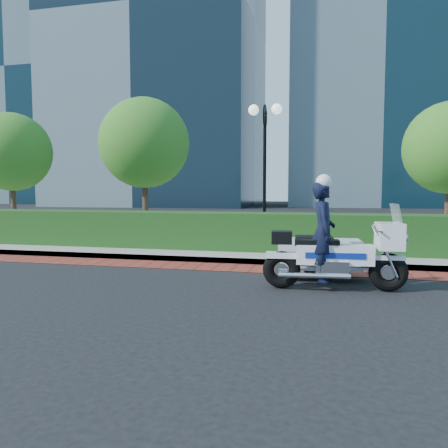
% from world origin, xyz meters
% --- Properties ---
extents(ground, '(120.00, 120.00, 0.00)m').
position_xyz_m(ground, '(0.00, 0.00, 0.00)').
color(ground, black).
rests_on(ground, ground).
extents(brick_strip, '(60.00, 1.00, 0.01)m').
position_xyz_m(brick_strip, '(0.00, 1.50, 0.01)').
color(brick_strip, maroon).
rests_on(brick_strip, ground).
extents(sidewalk, '(60.00, 8.00, 0.15)m').
position_xyz_m(sidewalk, '(0.00, 6.00, 0.07)').
color(sidewalk, gray).
rests_on(sidewalk, ground).
extents(hedge_main, '(18.00, 1.20, 1.00)m').
position_xyz_m(hedge_main, '(0.00, 3.60, 0.65)').
color(hedge_main, black).
rests_on(hedge_main, sidewalk).
extents(lamppost, '(1.02, 0.70, 4.21)m').
position_xyz_m(lamppost, '(1.00, 5.20, 2.96)').
color(lamppost, black).
rests_on(lamppost, sidewalk).
extents(tree_a, '(3.00, 3.00, 4.58)m').
position_xyz_m(tree_a, '(-9.00, 6.50, 3.22)').
color(tree_a, '#332319').
rests_on(tree_a, sidewalk).
extents(tree_b, '(3.20, 3.20, 4.89)m').
position_xyz_m(tree_b, '(-3.50, 6.50, 3.43)').
color(tree_b, '#332319').
rests_on(tree_b, sidewalk).
extents(tower_left, '(22.00, 16.00, 40.00)m').
position_xyz_m(tower_left, '(-16.00, 40.00, 20.00)').
color(tower_left, black).
rests_on(tower_left, ground).
extents(tower_far_left, '(16.00, 14.00, 34.00)m').
position_xyz_m(tower_far_left, '(-36.00, 46.00, 17.00)').
color(tower_far_left, black).
rests_on(tower_far_left, ground).
extents(police_motorcycle, '(2.54, 1.80, 2.05)m').
position_xyz_m(police_motorcycle, '(2.88, 0.12, 0.70)').
color(police_motorcycle, black).
rests_on(police_motorcycle, ground).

